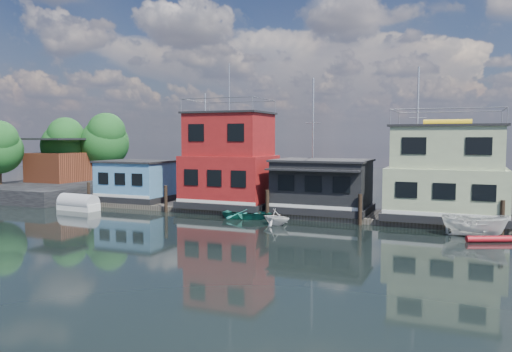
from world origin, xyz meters
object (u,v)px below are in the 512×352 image
at_px(dinghy_teal, 248,213).
at_px(dinghy_white, 276,217).
at_px(tarp_runabout, 78,204).
at_px(houseboat_red, 229,162).
at_px(motorboat, 474,225).
at_px(red_kayak, 489,239).
at_px(houseboat_blue, 136,181).
at_px(houseboat_green, 446,174).
at_px(houseboat_dark, 322,186).

bearing_deg(dinghy_teal, dinghy_white, -130.09).
bearing_deg(tarp_runabout, dinghy_white, 3.61).
relative_size(houseboat_red, dinghy_teal, 3.12).
height_order(dinghy_white, motorboat, motorboat).
bearing_deg(motorboat, red_kayak, -139.00).
relative_size(houseboat_blue, tarp_runabout, 1.69).
bearing_deg(red_kayak, dinghy_white, 153.00).
distance_m(houseboat_red, red_kayak, 20.82).
xyz_separation_m(houseboat_red, dinghy_white, (6.05, -5.10, -3.52)).
xyz_separation_m(dinghy_white, tarp_runabout, (-17.98, 0.33, -0.03)).
xyz_separation_m(dinghy_teal, tarp_runabout, (-15.01, -1.51, 0.16)).
bearing_deg(dinghy_teal, houseboat_blue, 67.07).
bearing_deg(dinghy_teal, red_kayak, -106.83).
xyz_separation_m(houseboat_green, dinghy_white, (-10.95, -5.10, -2.96)).
bearing_deg(houseboat_green, motorboat, -67.24).
height_order(houseboat_green, red_kayak, houseboat_green).
bearing_deg(houseboat_green, dinghy_white, -155.01).
xyz_separation_m(houseboat_blue, houseboat_green, (26.50, 0.00, 1.34)).
relative_size(houseboat_green, dinghy_white, 3.77).
relative_size(houseboat_blue, dinghy_teal, 1.69).
xyz_separation_m(houseboat_blue, houseboat_dark, (17.50, -0.02, 0.21)).
height_order(houseboat_green, motorboat, houseboat_green).
bearing_deg(houseboat_red, houseboat_dark, -0.14).
relative_size(houseboat_blue, red_kayak, 2.39).
xyz_separation_m(tarp_runabout, red_kayak, (31.55, -0.95, -0.36)).
height_order(houseboat_blue, houseboat_dark, houseboat_dark).
distance_m(houseboat_green, tarp_runabout, 29.47).
relative_size(houseboat_dark, tarp_runabout, 1.95).
bearing_deg(houseboat_blue, dinghy_teal, -14.55).
xyz_separation_m(houseboat_red, houseboat_green, (17.00, 0.00, -0.55)).
xyz_separation_m(houseboat_red, motorboat, (18.86, -4.43, -3.35)).
relative_size(houseboat_dark, houseboat_green, 0.88).
bearing_deg(dinghy_white, tarp_runabout, 104.91).
height_order(houseboat_red, red_kayak, houseboat_red).
distance_m(houseboat_green, red_kayak, 7.14).
distance_m(houseboat_dark, tarp_runabout, 20.57).
distance_m(dinghy_white, motorboat, 12.82).
bearing_deg(motorboat, houseboat_red, 86.95).
relative_size(dinghy_white, tarp_runabout, 0.59).
distance_m(houseboat_red, dinghy_teal, 5.82).
bearing_deg(red_kayak, houseboat_dark, 129.49).
xyz_separation_m(houseboat_blue, houseboat_red, (9.50, 0.00, 1.90)).
bearing_deg(houseboat_red, houseboat_green, 0.00).
bearing_deg(red_kayak, houseboat_red, 139.36).
bearing_deg(houseboat_blue, houseboat_green, 0.00).
bearing_deg(dinghy_white, houseboat_blue, 87.79).
xyz_separation_m(motorboat, red_kayak, (0.77, -1.29, -0.56)).
relative_size(houseboat_red, tarp_runabout, 3.13).
distance_m(houseboat_blue, dinghy_white, 16.45).
height_order(dinghy_teal, dinghy_white, dinghy_white).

